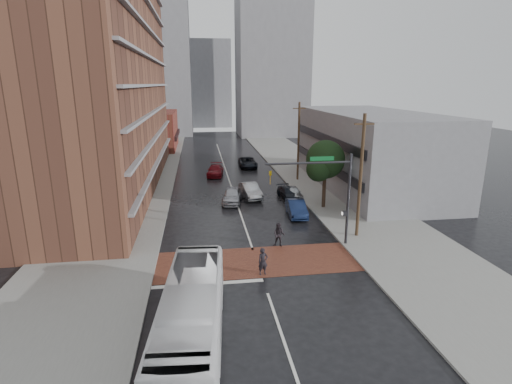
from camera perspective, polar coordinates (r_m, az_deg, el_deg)
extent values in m
plane|color=black|center=(28.22, 0.26, -10.34)|extent=(160.00, 160.00, 0.00)
cube|color=brown|center=(28.66, 0.11, -9.89)|extent=(14.00, 5.00, 0.02)
cube|color=gray|center=(52.19, -16.53, 1.18)|extent=(9.00, 90.00, 0.15)
cube|color=gray|center=(53.83, 8.47, 2.07)|extent=(9.00, 90.00, 0.15)
cube|color=brown|center=(50.26, -20.86, 16.36)|extent=(10.00, 44.00, 28.00)
cube|color=maroon|center=(80.07, -14.25, 8.55)|extent=(8.00, 16.00, 7.00)
cube|color=gray|center=(50.11, 15.82, 5.84)|extent=(11.00, 26.00, 9.00)
cube|color=gray|center=(103.75, -14.54, 16.88)|extent=(18.00, 16.00, 32.00)
cube|color=gray|center=(98.96, 2.23, 18.60)|extent=(16.00, 14.00, 36.00)
cube|color=gray|center=(120.23, -6.68, 15.05)|extent=(12.00, 10.00, 24.00)
cylinder|color=#332319|center=(40.45, 9.70, 0.44)|extent=(0.36, 0.36, 4.00)
sphere|color=black|center=(39.80, 9.89, 4.62)|extent=(3.80, 3.80, 3.80)
sphere|color=black|center=(38.94, 8.94, 3.22)|extent=(2.40, 2.40, 2.40)
sphere|color=black|center=(40.91, 10.58, 4.01)|extent=(2.60, 2.60, 2.60)
cylinder|color=#2D2D33|center=(31.02, 13.03, -1.23)|extent=(0.20, 0.20, 7.20)
cylinder|color=#2D2D33|center=(29.31, 7.52, 4.13)|extent=(6.40, 0.16, 0.16)
imported|color=gold|center=(28.89, 2.09, 2.06)|extent=(0.20, 0.16, 1.00)
cube|color=#0C5926|center=(29.54, 9.41, 4.73)|extent=(1.80, 0.05, 0.30)
cube|color=#2D2D33|center=(31.22, 12.49, -3.01)|extent=(0.30, 0.30, 0.35)
cylinder|color=#473321|center=(32.57, 14.70, 1.99)|extent=(0.26, 0.26, 10.00)
cube|color=#473321|center=(31.91, 15.21, 9.35)|extent=(1.60, 0.12, 0.12)
cylinder|color=#473321|center=(51.26, 6.09, 7.10)|extent=(0.26, 0.26, 10.00)
cube|color=#473321|center=(50.84, 6.22, 11.79)|extent=(1.60, 0.12, 0.12)
imported|color=white|center=(19.76, -9.18, -17.33)|extent=(3.61, 11.71, 3.21)
imported|color=black|center=(26.50, 1.00, -9.91)|extent=(0.76, 0.59, 1.85)
imported|color=#262126|center=(30.89, 3.31, -6.11)|extent=(1.14, 1.04, 1.90)
imported|color=#AEAFB6|center=(42.07, -3.43, -0.47)|extent=(2.70, 5.00, 1.62)
imported|color=#B2B5BA|center=(43.90, -0.83, 0.20)|extent=(2.31, 5.01, 1.59)
imported|color=maroon|center=(54.79, -5.84, 3.09)|extent=(2.67, 5.21, 1.45)
imported|color=black|center=(60.04, -1.19, 4.26)|extent=(2.50, 5.39, 1.50)
imported|color=#121F41|center=(38.06, 5.79, -2.33)|extent=(1.90, 4.62, 1.49)
imported|color=black|center=(43.83, 4.67, -0.13)|extent=(2.25, 4.35, 1.21)
imported|color=#A5A9AD|center=(43.93, 5.31, -0.05)|extent=(1.73, 3.89, 1.30)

